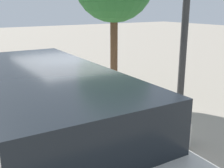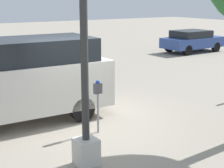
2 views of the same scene
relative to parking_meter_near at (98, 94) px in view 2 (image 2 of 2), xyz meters
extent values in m
plane|color=gray|center=(-0.01, -0.49, -1.00)|extent=(80.00, 80.00, 0.00)
cylinder|color=gray|center=(0.00, 0.00, -0.49)|extent=(0.05, 0.05, 1.02)
cube|color=#47474C|center=(0.00, 0.00, 0.15)|extent=(0.20, 0.12, 0.26)
sphere|color=navy|center=(0.00, 0.00, 0.30)|extent=(0.11, 0.11, 0.11)
cube|color=beige|center=(1.08, 1.36, -0.72)|extent=(0.44, 0.44, 0.55)
cube|color=beige|center=(1.50, -1.89, -0.01)|extent=(5.19, 2.20, 1.29)
cube|color=black|center=(1.38, -1.88, 0.94)|extent=(4.16, 2.00, 0.63)
cylinder|color=black|center=(-0.05, -0.94, -0.66)|extent=(0.69, 0.27, 0.68)
cylinder|color=black|center=(-0.12, -2.71, -0.66)|extent=(0.69, 0.27, 0.68)
cube|color=#2D478C|center=(-11.81, -8.34, -0.39)|extent=(4.06, 1.86, 0.62)
cube|color=black|center=(-11.61, -8.33, 0.14)|extent=(2.24, 1.69, 0.44)
cube|color=orange|center=(-13.77, -8.95, -0.55)|extent=(0.08, 0.12, 0.20)
cylinder|color=black|center=(-13.05, -9.15, -0.70)|extent=(0.61, 0.23, 0.61)
cylinder|color=black|center=(-13.08, -7.56, -0.70)|extent=(0.61, 0.23, 0.61)
cylinder|color=black|center=(-10.55, -9.11, -0.70)|extent=(0.61, 0.23, 0.61)
cylinder|color=black|center=(-10.58, -7.52, -0.70)|extent=(0.61, 0.23, 0.61)
camera|label=1|loc=(5.25, -3.18, 2.15)|focal=45.00mm
camera|label=2|loc=(4.10, 7.03, 2.30)|focal=55.00mm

